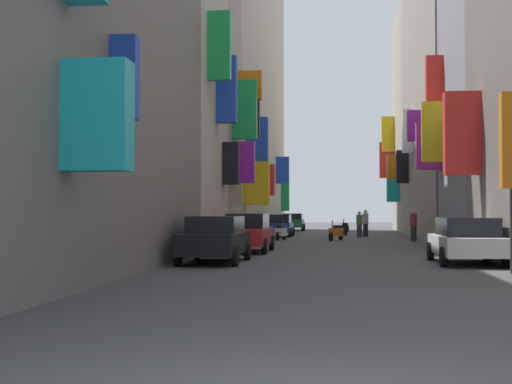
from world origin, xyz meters
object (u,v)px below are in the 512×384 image
object	(u,v)px
parked_car_red	(248,232)
parked_car_green	(293,222)
parked_car_blue	(278,225)
scooter_black	(345,229)
traffic_light_near_corner	(512,161)
parked_car_white	(466,240)
pedestrian_near_right	(366,223)
scooter_white	(281,232)
pedestrian_near_left	(413,226)
parked_car_black	(215,238)
scooter_orange	(336,232)
pedestrian_crossing	(359,224)

from	to	relation	value
parked_car_red	parked_car_green	distance (m)	31.46
parked_car_blue	scooter_black	size ratio (longest dim) A/B	2.34
traffic_light_near_corner	parked_car_white	bearing A→B (deg)	99.20
parked_car_red	traffic_light_near_corner	world-z (taller)	traffic_light_near_corner
parked_car_red	parked_car_white	world-z (taller)	parked_car_red
parked_car_red	scooter_black	size ratio (longest dim) A/B	2.48
scooter_black	parked_car_green	bearing A→B (deg)	110.24
pedestrian_near_right	traffic_light_near_corner	xyz separation A→B (m)	(2.80, -27.00, 2.06)
scooter_white	pedestrian_near_right	world-z (taller)	pedestrian_near_right
parked_car_red	parked_car_green	xyz separation A→B (m)	(-0.23, 31.46, -0.03)
parked_car_red	pedestrian_near_left	world-z (taller)	pedestrian_near_left
parked_car_black	scooter_white	bearing A→B (deg)	87.94
parked_car_white	parked_car_blue	distance (m)	24.48
parked_car_blue	parked_car_white	bearing A→B (deg)	-71.27
parked_car_red	traffic_light_near_corner	size ratio (longest dim) A/B	1.04
parked_car_white	scooter_orange	xyz separation A→B (m)	(-4.09, 17.30, -0.29)
scooter_black	traffic_light_near_corner	world-z (taller)	traffic_light_near_corner
scooter_orange	pedestrian_crossing	distance (m)	5.06
scooter_black	pedestrian_near_right	xyz separation A→B (m)	(1.32, -2.09, 0.40)
pedestrian_crossing	traffic_light_near_corner	distance (m)	25.93
parked_car_white	scooter_orange	world-z (taller)	parked_car_white
pedestrian_near_right	parked_car_green	bearing A→B (deg)	112.24
pedestrian_crossing	pedestrian_near_left	world-z (taller)	pedestrian_near_left
traffic_light_near_corner	scooter_black	bearing A→B (deg)	98.05
parked_car_white	pedestrian_near_left	bearing A→B (deg)	89.67
parked_car_black	pedestrian_crossing	world-z (taller)	pedestrian_crossing
parked_car_black	pedestrian_near_right	world-z (taller)	pedestrian_near_right
pedestrian_near_right	parked_car_blue	bearing A→B (deg)	-176.77
parked_car_red	parked_car_black	xyz separation A→B (m)	(-0.26, -6.00, -0.02)
parked_car_black	parked_car_blue	size ratio (longest dim) A/B	1.03
parked_car_black	parked_car_white	distance (m)	7.84
parked_car_black	scooter_black	world-z (taller)	parked_car_black
scooter_black	parked_car_black	bearing A→B (deg)	-99.37
scooter_black	pedestrian_near_right	world-z (taller)	pedestrian_near_right
parked_car_white	pedestrian_near_left	distance (m)	16.63
parked_car_white	pedestrian_crossing	size ratio (longest dim) A/B	2.75
pedestrian_crossing	traffic_light_near_corner	bearing A→B (deg)	-82.83
parked_car_white	pedestrian_near_left	size ratio (longest dim) A/B	2.63
pedestrian_near_left	traffic_light_near_corner	world-z (taller)	traffic_light_near_corner
parked_car_black	pedestrian_near_right	size ratio (longest dim) A/B	2.51
parked_car_red	pedestrian_near_left	size ratio (longest dim) A/B	2.61
scooter_orange	traffic_light_near_corner	distance (m)	21.46
parked_car_red	pedestrian_near_right	size ratio (longest dim) A/B	2.59
scooter_orange	traffic_light_near_corner	size ratio (longest dim) A/B	0.42
parked_car_green	pedestrian_crossing	size ratio (longest dim) A/B	2.43
scooter_black	pedestrian_near_left	bearing A→B (deg)	-67.86
parked_car_blue	scooter_orange	distance (m)	7.00
parked_car_white	scooter_black	bearing A→B (deg)	97.89
parked_car_green	scooter_white	size ratio (longest dim) A/B	2.08
parked_car_green	pedestrian_near_right	xyz separation A→B (m)	(5.56, -13.60, 0.10)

